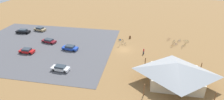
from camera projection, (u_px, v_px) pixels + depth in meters
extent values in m
plane|color=olive|center=(124.00, 50.00, 54.11)|extent=(160.00, 160.00, 0.00)
cube|color=#4C4C51|center=(42.00, 46.00, 56.49)|extent=(43.96, 34.55, 0.05)
cube|color=beige|center=(175.00, 78.00, 39.18)|extent=(10.30, 7.86, 2.77)
pyramid|color=#93999E|center=(177.00, 68.00, 38.00)|extent=(13.39, 10.95, 2.39)
cylinder|color=brown|center=(201.00, 68.00, 42.72)|extent=(0.20, 0.20, 2.77)
cylinder|color=brown|center=(145.00, 63.00, 44.81)|extent=(0.20, 0.20, 2.77)
cylinder|color=brown|center=(215.00, 98.00, 33.55)|extent=(0.20, 0.20, 2.77)
cylinder|color=brown|center=(144.00, 90.00, 35.64)|extent=(0.20, 0.20, 2.77)
cylinder|color=brown|center=(130.00, 37.00, 61.45)|extent=(0.60, 0.60, 0.90)
cylinder|color=#99999E|center=(120.00, 42.00, 56.23)|extent=(0.08, 0.08, 2.20)
cube|color=#1959B2|center=(120.00, 40.00, 55.86)|extent=(0.56, 0.04, 0.40)
torus|color=black|center=(178.00, 41.00, 58.74)|extent=(0.50, 0.51, 0.67)
torus|color=black|center=(180.00, 40.00, 59.30)|extent=(0.50, 0.51, 0.67)
cylinder|color=#2347B7|center=(179.00, 41.00, 58.97)|extent=(0.73, 0.74, 0.04)
cylinder|color=#2347B7|center=(179.00, 40.00, 58.83)|extent=(0.04, 0.04, 0.39)
cube|color=black|center=(179.00, 40.00, 58.74)|extent=(0.20, 0.20, 0.05)
cylinder|color=#2347B7|center=(180.00, 40.00, 59.13)|extent=(0.04, 0.04, 0.47)
cylinder|color=black|center=(180.00, 39.00, 59.02)|extent=(0.37, 0.36, 0.03)
torus|color=black|center=(177.00, 44.00, 56.92)|extent=(0.46, 0.52, 0.65)
torus|color=black|center=(175.00, 45.00, 56.37)|extent=(0.46, 0.52, 0.65)
cylinder|color=#722D9E|center=(176.00, 44.00, 56.60)|extent=(0.62, 0.71, 0.04)
cylinder|color=#722D9E|center=(177.00, 44.00, 56.67)|extent=(0.04, 0.04, 0.34)
cube|color=black|center=(177.00, 43.00, 56.59)|extent=(0.19, 0.20, 0.05)
cylinder|color=#722D9E|center=(175.00, 44.00, 56.32)|extent=(0.04, 0.04, 0.48)
cylinder|color=black|center=(176.00, 43.00, 56.21)|extent=(0.38, 0.34, 0.03)
torus|color=black|center=(184.00, 45.00, 55.97)|extent=(0.43, 0.60, 0.70)
torus|color=black|center=(185.00, 44.00, 56.64)|extent=(0.43, 0.60, 0.70)
cylinder|color=yellow|center=(185.00, 44.00, 56.25)|extent=(0.58, 0.83, 0.04)
cylinder|color=yellow|center=(184.00, 44.00, 56.10)|extent=(0.04, 0.04, 0.37)
cube|color=black|center=(185.00, 44.00, 56.01)|extent=(0.18, 0.21, 0.05)
cylinder|color=yellow|center=(185.00, 44.00, 56.47)|extent=(0.04, 0.04, 0.47)
cylinder|color=black|center=(186.00, 43.00, 56.36)|extent=(0.41, 0.30, 0.03)
torus|color=black|center=(184.00, 41.00, 58.96)|extent=(0.65, 0.32, 0.69)
torus|color=black|center=(188.00, 42.00, 58.45)|extent=(0.65, 0.32, 0.69)
cylinder|color=#1E7F38|center=(186.00, 41.00, 58.65)|extent=(0.85, 0.42, 0.04)
cylinder|color=#1E7F38|center=(186.00, 41.00, 58.71)|extent=(0.04, 0.04, 0.38)
cube|color=black|center=(186.00, 40.00, 58.63)|extent=(0.22, 0.16, 0.05)
cylinder|color=#1E7F38|center=(187.00, 41.00, 58.39)|extent=(0.04, 0.04, 0.50)
cylinder|color=black|center=(188.00, 40.00, 58.27)|extent=(0.23, 0.45, 0.03)
torus|color=black|center=(173.00, 42.00, 57.89)|extent=(0.45, 0.65, 0.75)
torus|color=black|center=(175.00, 41.00, 58.56)|extent=(0.45, 0.65, 0.75)
cylinder|color=#197A7F|center=(174.00, 41.00, 58.17)|extent=(0.56, 0.83, 0.04)
cylinder|color=#197A7F|center=(174.00, 41.00, 58.01)|extent=(0.04, 0.04, 0.43)
cube|color=black|center=(174.00, 41.00, 57.91)|extent=(0.18, 0.21, 0.05)
cylinder|color=#197A7F|center=(175.00, 41.00, 58.38)|extent=(0.04, 0.04, 0.51)
cylinder|color=black|center=(175.00, 40.00, 58.26)|extent=(0.42, 0.29, 0.03)
torus|color=black|center=(119.00, 40.00, 59.53)|extent=(0.74, 0.06, 0.73)
torus|color=black|center=(123.00, 40.00, 59.32)|extent=(0.74, 0.06, 0.73)
cylinder|color=black|center=(121.00, 40.00, 59.37)|extent=(1.01, 0.07, 0.04)
cylinder|color=black|center=(120.00, 39.00, 59.37)|extent=(0.04, 0.04, 0.41)
cube|color=black|center=(120.00, 39.00, 59.27)|extent=(0.20, 0.09, 0.05)
cylinder|color=black|center=(122.00, 40.00, 59.25)|extent=(0.04, 0.04, 0.43)
cylinder|color=black|center=(122.00, 39.00, 59.15)|extent=(0.05, 0.48, 0.03)
torus|color=black|center=(122.00, 43.00, 57.18)|extent=(0.71, 0.33, 0.75)
torus|color=black|center=(125.00, 44.00, 56.67)|extent=(0.71, 0.33, 0.75)
cylinder|color=#B7B7BC|center=(124.00, 43.00, 56.87)|extent=(0.90, 0.41, 0.04)
cylinder|color=#B7B7BC|center=(123.00, 43.00, 56.91)|extent=(0.04, 0.04, 0.46)
cube|color=black|center=(123.00, 42.00, 56.81)|extent=(0.22, 0.15, 0.05)
cylinder|color=#B7B7BC|center=(125.00, 43.00, 56.60)|extent=(0.04, 0.04, 0.53)
cylinder|color=black|center=(125.00, 43.00, 56.48)|extent=(0.22, 0.45, 0.03)
torus|color=black|center=(173.00, 45.00, 56.03)|extent=(0.45, 0.51, 0.64)
torus|color=black|center=(171.00, 46.00, 55.50)|extent=(0.45, 0.51, 0.64)
cylinder|color=orange|center=(172.00, 45.00, 55.72)|extent=(0.60, 0.69, 0.04)
cylinder|color=orange|center=(173.00, 45.00, 55.77)|extent=(0.04, 0.04, 0.38)
cube|color=black|center=(173.00, 44.00, 55.69)|extent=(0.19, 0.20, 0.05)
cylinder|color=orange|center=(172.00, 45.00, 55.45)|extent=(0.04, 0.04, 0.44)
cylinder|color=black|center=(172.00, 45.00, 55.35)|extent=(0.38, 0.34, 0.03)
torus|color=black|center=(168.00, 40.00, 59.87)|extent=(0.54, 0.53, 0.72)
torus|color=black|center=(170.00, 39.00, 60.34)|extent=(0.54, 0.53, 0.72)
cylinder|color=red|center=(169.00, 39.00, 60.05)|extent=(0.65, 0.64, 0.04)
cylinder|color=red|center=(168.00, 39.00, 59.93)|extent=(0.04, 0.04, 0.41)
cube|color=black|center=(168.00, 38.00, 59.83)|extent=(0.20, 0.20, 0.05)
cylinder|color=red|center=(169.00, 38.00, 60.19)|extent=(0.04, 0.04, 0.44)
cylinder|color=black|center=(170.00, 38.00, 60.09)|extent=(0.36, 0.37, 0.03)
torus|color=black|center=(182.00, 46.00, 55.60)|extent=(0.20, 0.66, 0.67)
torus|color=black|center=(182.00, 47.00, 54.79)|extent=(0.20, 0.66, 0.67)
cylinder|color=silver|center=(182.00, 46.00, 55.14)|extent=(0.26, 0.90, 0.04)
cylinder|color=silver|center=(182.00, 46.00, 55.25)|extent=(0.04, 0.04, 0.39)
cube|color=black|center=(182.00, 45.00, 55.16)|extent=(0.13, 0.21, 0.05)
cylinder|color=silver|center=(182.00, 47.00, 54.77)|extent=(0.04, 0.04, 0.42)
cylinder|color=black|center=(182.00, 46.00, 54.68)|extent=(0.47, 0.15, 0.03)
cube|color=white|center=(60.00, 69.00, 43.92)|extent=(4.53, 2.05, 0.63)
cube|color=#2D3842|center=(60.00, 67.00, 43.67)|extent=(2.58, 1.70, 0.45)
cylinder|color=black|center=(53.00, 70.00, 43.72)|extent=(0.65, 0.27, 0.64)
cylinder|color=black|center=(57.00, 67.00, 45.01)|extent=(0.65, 0.27, 0.64)
cylinder|color=black|center=(65.00, 72.00, 43.03)|extent=(0.65, 0.27, 0.64)
cylinder|color=black|center=(68.00, 68.00, 44.33)|extent=(0.65, 0.27, 0.64)
cube|color=red|center=(27.00, 51.00, 52.04)|extent=(4.28, 1.92, 0.62)
cube|color=#2D3842|center=(27.00, 49.00, 51.78)|extent=(2.41, 1.66, 0.52)
cylinder|color=black|center=(21.00, 53.00, 51.70)|extent=(0.64, 0.23, 0.64)
cylinder|color=black|center=(24.00, 50.00, 53.09)|extent=(0.64, 0.23, 0.64)
cylinder|color=black|center=(30.00, 54.00, 51.17)|extent=(0.64, 0.23, 0.64)
cylinder|color=black|center=(33.00, 51.00, 52.57)|extent=(0.64, 0.23, 0.64)
cube|color=black|center=(23.00, 32.00, 65.54)|extent=(4.85, 2.02, 0.67)
cube|color=#2D3842|center=(23.00, 30.00, 65.27)|extent=(2.74, 1.72, 0.53)
cylinder|color=black|center=(18.00, 33.00, 65.14)|extent=(0.65, 0.25, 0.64)
cylinder|color=black|center=(20.00, 31.00, 66.56)|extent=(0.65, 0.25, 0.64)
cylinder|color=black|center=(26.00, 33.00, 64.74)|extent=(0.65, 0.25, 0.64)
cylinder|color=black|center=(29.00, 32.00, 66.15)|extent=(0.65, 0.25, 0.64)
cube|color=#1E42B2|center=(70.00, 48.00, 53.70)|extent=(4.79, 2.33, 0.66)
cube|color=#2D3842|center=(70.00, 46.00, 53.43)|extent=(2.75, 1.89, 0.53)
cylinder|color=black|center=(64.00, 49.00, 53.51)|extent=(0.66, 0.29, 0.64)
cylinder|color=black|center=(67.00, 47.00, 54.89)|extent=(0.66, 0.29, 0.64)
cylinder|color=black|center=(74.00, 51.00, 52.71)|extent=(0.66, 0.29, 0.64)
cylinder|color=black|center=(76.00, 48.00, 54.09)|extent=(0.66, 0.29, 0.64)
cube|color=tan|center=(40.00, 29.00, 67.65)|extent=(4.78, 2.85, 0.63)
cube|color=#2D3842|center=(40.00, 28.00, 67.39)|extent=(2.82, 2.17, 0.51)
cylinder|color=black|center=(35.00, 30.00, 67.64)|extent=(0.67, 0.37, 0.64)
cylinder|color=black|center=(39.00, 29.00, 68.95)|extent=(0.67, 0.37, 0.64)
cylinder|color=black|center=(42.00, 31.00, 66.53)|extent=(0.67, 0.37, 0.64)
cylinder|color=black|center=(45.00, 30.00, 67.84)|extent=(0.67, 0.37, 0.64)
cube|color=maroon|center=(49.00, 41.00, 58.28)|extent=(5.01, 2.81, 0.55)
cube|color=#2D3842|center=(49.00, 40.00, 58.04)|extent=(2.93, 2.13, 0.49)
cylinder|color=black|center=(43.00, 42.00, 58.30)|extent=(0.67, 0.36, 0.64)
cylinder|color=black|center=(47.00, 40.00, 59.57)|extent=(0.67, 0.36, 0.64)
cylinder|color=black|center=(51.00, 43.00, 57.15)|extent=(0.67, 0.36, 0.64)
cylinder|color=black|center=(55.00, 42.00, 58.41)|extent=(0.67, 0.36, 0.64)
cube|color=#2D3347|center=(143.00, 52.00, 51.64)|extent=(0.37, 0.30, 0.86)
cylinder|color=red|center=(144.00, 50.00, 51.30)|extent=(0.36, 0.36, 0.65)
sphere|color=tan|center=(144.00, 49.00, 51.09)|extent=(0.24, 0.24, 0.24)
cube|color=#2D3347|center=(167.00, 60.00, 47.66)|extent=(0.36, 0.29, 0.85)
cylinder|color=green|center=(167.00, 58.00, 47.32)|extent=(0.36, 0.36, 0.63)
sphere|color=tan|center=(167.00, 57.00, 47.12)|extent=(0.24, 0.24, 0.24)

